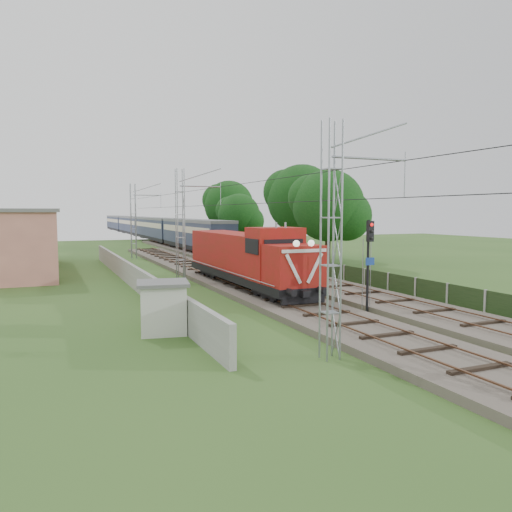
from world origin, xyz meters
name	(u,v)px	position (x,y,z in m)	size (l,w,h in m)	color
ground	(298,310)	(0.00, 0.00, 0.00)	(140.00, 140.00, 0.00)	#315620
track_main	(247,287)	(0.00, 7.00, 0.18)	(4.20, 70.00, 0.45)	#6B6054
track_side	(244,265)	(5.00, 20.00, 0.18)	(4.20, 80.00, 0.45)	#6B6054
catenary	(181,225)	(-2.95, 12.00, 4.05)	(3.31, 70.00, 8.00)	gray
boundary_wall	(131,274)	(-6.50, 12.00, 0.75)	(0.25, 40.00, 1.50)	#9E9E99
station_building	(3,240)	(-15.00, 24.00, 2.63)	(8.40, 20.40, 5.22)	tan
fence	(388,282)	(8.00, 3.00, 0.60)	(0.12, 32.00, 1.20)	black
locomotive	(246,257)	(0.00, 7.08, 2.10)	(2.76, 15.77, 4.01)	black
coach_rake	(144,226)	(5.00, 70.05, 2.49)	(3.00, 89.42, 3.46)	black
signal_post	(369,249)	(2.78, -2.14, 3.16)	(0.51, 0.40, 4.61)	black
relay_hut	(163,307)	(-7.40, -2.13, 1.08)	(2.40, 2.40, 2.14)	silver
tree_a	(329,206)	(11.83, 16.51, 5.50)	(6.80, 6.47, 8.81)	#342315
tree_b	(303,200)	(13.36, 24.34, 6.23)	(7.70, 7.34, 9.99)	#342315
tree_c	(239,216)	(10.81, 36.23, 4.55)	(5.63, 5.36, 7.30)	#342315
tree_d	(230,206)	(12.18, 43.58, 5.85)	(7.23, 6.89, 9.37)	#342315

